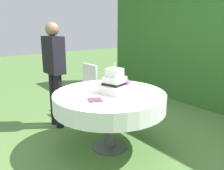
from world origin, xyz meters
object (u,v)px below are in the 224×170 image
at_px(garden_chair, 85,85).
at_px(standing_person, 54,68).
at_px(wedding_cake, 115,84).
at_px(serving_plate_far, 126,85).
at_px(cake_table, 110,101).
at_px(serving_plate_near, 68,92).
at_px(serving_plate_left, 110,82).
at_px(napkin_stack, 95,100).

height_order(garden_chair, standing_person, standing_person).
height_order(wedding_cake, serving_plate_far, wedding_cake).
relative_size(cake_table, serving_plate_far, 10.17).
relative_size(cake_table, serving_plate_near, 13.79).
relative_size(serving_plate_far, serving_plate_left, 0.94).
height_order(serving_plate_far, garden_chair, garden_chair).
bearing_deg(wedding_cake, garden_chair, 165.19).
xyz_separation_m(serving_plate_left, standing_person, (-0.66, -0.55, 0.18)).
bearing_deg(cake_table, serving_plate_left, 142.53).
distance_m(serving_plate_near, serving_plate_left, 0.71).
xyz_separation_m(serving_plate_near, serving_plate_far, (0.17, 0.81, 0.00)).
relative_size(wedding_cake, serving_plate_far, 2.75).
bearing_deg(serving_plate_left, serving_plate_far, 21.99).
relative_size(serving_plate_left, garden_chair, 0.16).
bearing_deg(wedding_cake, serving_plate_left, 149.77).
bearing_deg(serving_plate_left, serving_plate_near, -83.48).
xyz_separation_m(cake_table, serving_plate_left, (-0.40, 0.31, 0.11)).
relative_size(cake_table, garden_chair, 1.58).
bearing_deg(cake_table, standing_person, -167.03).
xyz_separation_m(wedding_cake, serving_plate_left, (-0.44, 0.26, -0.11)).
relative_size(wedding_cake, napkin_stack, 2.49).
distance_m(serving_plate_near, serving_plate_far, 0.83).
xyz_separation_m(cake_table, wedding_cake, (0.04, 0.05, 0.22)).
bearing_deg(serving_plate_far, serving_plate_near, -101.65).
bearing_deg(garden_chair, serving_plate_left, -5.35).
xyz_separation_m(serving_plate_far, standing_person, (-0.91, -0.65, 0.18)).
distance_m(serving_plate_left, standing_person, 0.88).
distance_m(garden_chair, standing_person, 0.75).
relative_size(serving_plate_far, garden_chair, 0.16).
distance_m(cake_table, wedding_cake, 0.23).
relative_size(cake_table, wedding_cake, 3.70).
relative_size(wedding_cake, serving_plate_left, 2.59).
bearing_deg(serving_plate_left, standing_person, -140.17).
bearing_deg(serving_plate_far, cake_table, -69.62).
height_order(wedding_cake, standing_person, standing_person).
bearing_deg(wedding_cake, cake_table, -128.62).
bearing_deg(napkin_stack, wedding_cake, 105.67).
relative_size(serving_plate_near, garden_chair, 0.11).
bearing_deg(serving_plate_near, serving_plate_far, 78.35).
relative_size(serving_plate_far, napkin_stack, 0.91).
bearing_deg(garden_chair, serving_plate_far, 1.27).
height_order(wedding_cake, serving_plate_near, wedding_cake).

